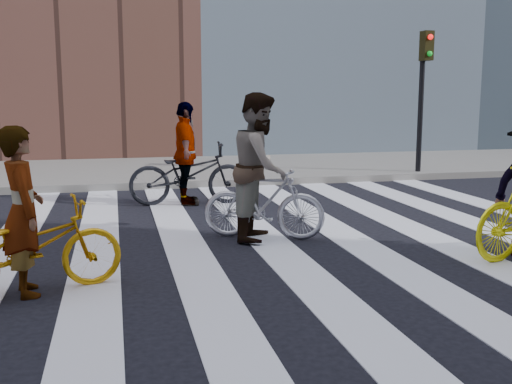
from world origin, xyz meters
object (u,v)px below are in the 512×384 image
object	(u,v)px
rider_mid	(260,167)
traffic_signal	(424,79)
rider_left	(23,211)
rider_rear	(186,154)
bike_yellow_left	(31,248)
bike_silver_mid	(264,202)
bike_dark_rear	(189,174)

from	to	relation	value
rider_mid	traffic_signal	bearing A→B (deg)	-21.52
rider_left	rider_rear	distance (m)	4.90
bike_yellow_left	traffic_signal	bearing A→B (deg)	-64.59
traffic_signal	bike_yellow_left	distance (m)	10.31
bike_yellow_left	bike_silver_mid	distance (m)	3.22
bike_silver_mid	rider_mid	distance (m)	0.48
bike_yellow_left	bike_dark_rear	xyz separation A→B (m)	(2.08, 4.44, 0.09)
bike_dark_rear	rider_left	world-z (taller)	rider_left
traffic_signal	rider_left	bearing A→B (deg)	-139.63
rider_rear	bike_dark_rear	bearing A→B (deg)	-86.37
bike_yellow_left	rider_left	size ratio (longest dim) A/B	1.07
bike_yellow_left	rider_rear	size ratio (longest dim) A/B	0.97
traffic_signal	bike_dark_rear	distance (m)	6.28
traffic_signal	bike_dark_rear	world-z (taller)	traffic_signal
traffic_signal	rider_left	xyz separation A→B (m)	(-7.76, -6.60, -1.46)
rider_rear	traffic_signal	bearing A→B (deg)	-65.59
bike_dark_rear	bike_yellow_left	bearing A→B (deg)	158.56
traffic_signal	bike_silver_mid	distance (m)	7.21
rider_rear	rider_mid	bearing A→B (deg)	-162.78
bike_silver_mid	rider_rear	size ratio (longest dim) A/B	0.91
bike_dark_rear	rider_rear	size ratio (longest dim) A/B	1.16
bike_silver_mid	rider_mid	size ratio (longest dim) A/B	0.84
traffic_signal	rider_rear	size ratio (longest dim) A/B	1.85
bike_yellow_left	bike_silver_mid	size ratio (longest dim) A/B	1.07
bike_dark_rear	rider_left	xyz separation A→B (m)	(-2.13, -4.44, 0.27)
traffic_signal	rider_mid	size ratio (longest dim) A/B	1.71
bike_yellow_left	rider_rear	bearing A→B (deg)	-39.68
rider_left	bike_dark_rear	bearing A→B (deg)	-40.74
bike_silver_mid	traffic_signal	bearing A→B (deg)	-21.23
rider_mid	rider_left	bearing A→B (deg)	145.67
traffic_signal	rider_mid	world-z (taller)	traffic_signal
rider_left	rider_rear	size ratio (longest dim) A/B	0.91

